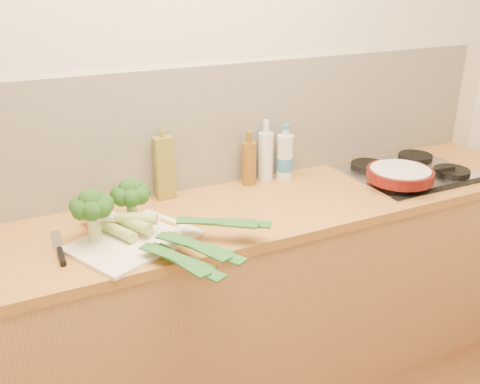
{
  "coord_description": "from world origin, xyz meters",
  "views": [
    {
      "loc": [
        -0.77,
        -0.6,
        1.82
      ],
      "look_at": [
        0.06,
        1.1,
        1.02
      ],
      "focal_mm": 40.0,
      "sensor_mm": 36.0,
      "label": 1
    }
  ],
  "objects_px": {
    "gas_hob": "(410,171)",
    "chefs_knife": "(60,252)",
    "skillet": "(401,174)",
    "chopping_board": "(134,241)"
  },
  "relations": [
    {
      "from": "gas_hob",
      "to": "chopping_board",
      "type": "bearing_deg",
      "value": -176.22
    },
    {
      "from": "gas_hob",
      "to": "skillet",
      "type": "relative_size",
      "value": 1.34
    },
    {
      "from": "gas_hob",
      "to": "chefs_knife",
      "type": "distance_m",
      "value": 1.63
    },
    {
      "from": "gas_hob",
      "to": "skillet",
      "type": "xyz_separation_m",
      "value": [
        -0.16,
        -0.11,
        0.05
      ]
    },
    {
      "from": "chopping_board",
      "to": "chefs_knife",
      "type": "height_order",
      "value": "chefs_knife"
    },
    {
      "from": "chopping_board",
      "to": "skillet",
      "type": "xyz_separation_m",
      "value": [
        1.22,
        -0.02,
        0.06
      ]
    },
    {
      "from": "skillet",
      "to": "gas_hob",
      "type": "bearing_deg",
      "value": 42.6
    },
    {
      "from": "chefs_knife",
      "to": "skillet",
      "type": "distance_m",
      "value": 1.47
    },
    {
      "from": "chopping_board",
      "to": "chefs_knife",
      "type": "xyz_separation_m",
      "value": [
        -0.25,
        0.03,
        0.0
      ]
    },
    {
      "from": "chopping_board",
      "to": "chefs_knife",
      "type": "relative_size",
      "value": 1.47
    }
  ]
}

